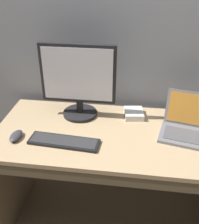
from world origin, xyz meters
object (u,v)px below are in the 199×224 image
Objects in this scene: laptop_space_gray at (190,128)px; external_drive_box at (134,114)px; external_monitor at (78,82)px; wired_keyboard at (64,142)px; computer_mouse at (16,136)px.

laptop_space_gray is 2.67× the size of external_drive_box.
external_drive_box is at bearing 154.02° from laptop_space_gray.
external_monitor is at bearing -173.95° from external_drive_box.
external_monitor reaches higher than external_drive_box.
laptop_space_gray reaches higher than external_drive_box.
external_monitor is at bearing 169.76° from laptop_space_gray.
wired_keyboard is (-0.03, -0.31, -0.24)m from external_monitor.
laptop_space_gray is 3.16× the size of computer_mouse.
external_monitor is 3.44× the size of external_drive_box.
computer_mouse is at bearing 178.70° from wired_keyboard.
external_drive_box is (0.68, 0.34, 0.00)m from computer_mouse.
laptop_space_gray is at bearing -10.24° from external_monitor.
external_drive_box is (0.36, 0.04, -0.23)m from external_monitor.
computer_mouse is 0.76m from external_drive_box.
wired_keyboard is 0.29m from computer_mouse.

